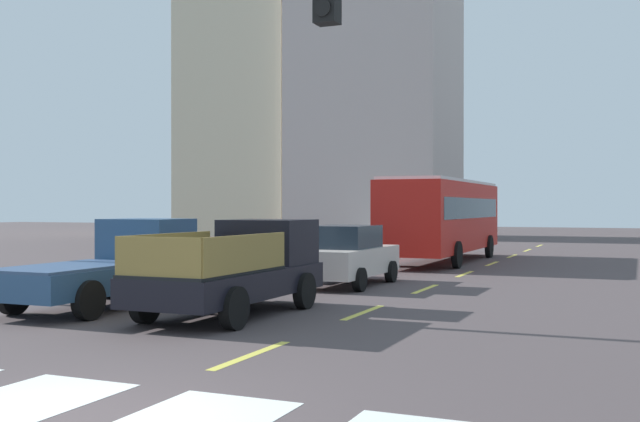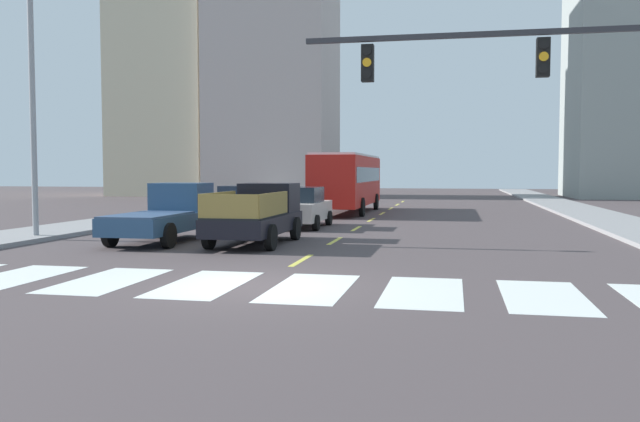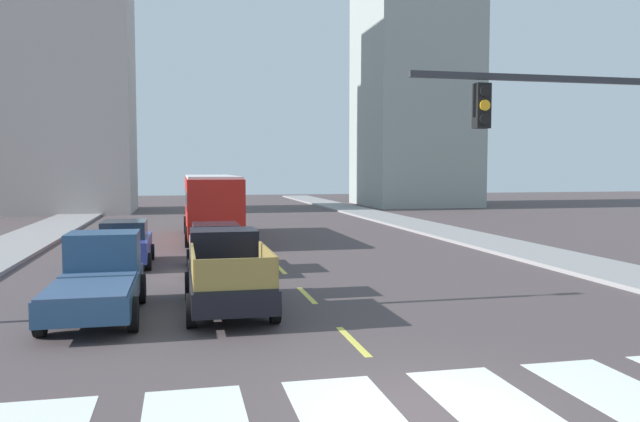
# 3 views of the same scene
# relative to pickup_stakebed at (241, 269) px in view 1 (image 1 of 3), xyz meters

# --- Properties ---
(sidewalk_left) EXTENTS (3.26, 110.00, 0.15)m
(sidewalk_left) POSITION_rel_pickup_stakebed_xyz_m (-8.82, 10.07, -0.86)
(sidewalk_left) COLOR gray
(sidewalk_left) RESTS_ON ground
(lane_dash_0) EXTENTS (0.16, 2.40, 0.01)m
(lane_dash_0) POSITION_rel_pickup_stakebed_xyz_m (2.37, -3.93, -0.93)
(lane_dash_0) COLOR #DBCD4E
(lane_dash_0) RESTS_ON ground
(lane_dash_1) EXTENTS (0.16, 2.40, 0.01)m
(lane_dash_1) POSITION_rel_pickup_stakebed_xyz_m (2.37, 1.07, -0.93)
(lane_dash_1) COLOR #DBCD4E
(lane_dash_1) RESTS_ON ground
(lane_dash_2) EXTENTS (0.16, 2.40, 0.01)m
(lane_dash_2) POSITION_rel_pickup_stakebed_xyz_m (2.37, 6.07, -0.93)
(lane_dash_2) COLOR #DBCD4E
(lane_dash_2) RESTS_ON ground
(lane_dash_3) EXTENTS (0.16, 2.40, 0.01)m
(lane_dash_3) POSITION_rel_pickup_stakebed_xyz_m (2.37, 11.07, -0.93)
(lane_dash_3) COLOR #DBCD4E
(lane_dash_3) RESTS_ON ground
(lane_dash_4) EXTENTS (0.16, 2.40, 0.01)m
(lane_dash_4) POSITION_rel_pickup_stakebed_xyz_m (2.37, 16.07, -0.93)
(lane_dash_4) COLOR #DBCD4E
(lane_dash_4) RESTS_ON ground
(lane_dash_5) EXTENTS (0.16, 2.40, 0.01)m
(lane_dash_5) POSITION_rel_pickup_stakebed_xyz_m (2.37, 21.07, -0.93)
(lane_dash_5) COLOR #DBCD4E
(lane_dash_5) RESTS_ON ground
(lane_dash_6) EXTENTS (0.16, 2.40, 0.01)m
(lane_dash_6) POSITION_rel_pickup_stakebed_xyz_m (2.37, 26.07, -0.93)
(lane_dash_6) COLOR #DBCD4E
(lane_dash_6) RESTS_ON ground
(lane_dash_7) EXTENTS (0.16, 2.40, 0.01)m
(lane_dash_7) POSITION_rel_pickup_stakebed_xyz_m (2.37, 31.07, -0.93)
(lane_dash_7) COLOR #DBCD4E
(lane_dash_7) RESTS_ON ground
(pickup_stakebed) EXTENTS (2.18, 5.20, 1.96)m
(pickup_stakebed) POSITION_rel_pickup_stakebed_xyz_m (0.00, 0.00, 0.00)
(pickup_stakebed) COLOR black
(pickup_stakebed) RESTS_ON ground
(pickup_dark) EXTENTS (2.18, 5.20, 1.96)m
(pickup_dark) POSITION_rel_pickup_stakebed_xyz_m (-3.23, -0.05, -0.02)
(pickup_dark) COLOR navy
(pickup_dark) RESTS_ON ground
(city_bus) EXTENTS (2.72, 10.80, 3.32)m
(city_bus) POSITION_rel_pickup_stakebed_xyz_m (0.36, 16.24, 1.02)
(city_bus) COLOR red
(city_bus) RESTS_ON ground
(sedan_far) EXTENTS (2.02, 4.40, 1.72)m
(sedan_far) POSITION_rel_pickup_stakebed_xyz_m (0.03, 6.10, -0.08)
(sedan_far) COLOR beige
(sedan_far) RESTS_ON ground
(sedan_mid) EXTENTS (2.02, 4.40, 1.72)m
(sedan_mid) POSITION_rel_pickup_stakebed_xyz_m (-3.25, 8.08, -0.08)
(sedan_mid) COLOR navy
(sedan_mid) RESTS_ON ground
(block_mid_left) EXTENTS (9.65, 9.84, 30.19)m
(block_mid_left) POSITION_rel_pickup_stakebed_xyz_m (-21.56, 41.06, 14.16)
(block_mid_left) COLOR beige
(block_mid_left) RESTS_ON ground
(block_mid_right) EXTENTS (11.21, 9.43, 28.79)m
(block_mid_right) POSITION_rel_pickup_stakebed_xyz_m (-10.63, 40.00, 13.46)
(block_mid_right) COLOR #B0A39F
(block_mid_right) RESTS_ON ground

